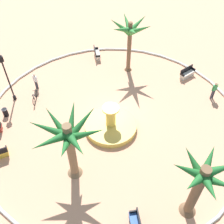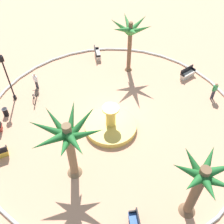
% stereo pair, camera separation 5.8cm
% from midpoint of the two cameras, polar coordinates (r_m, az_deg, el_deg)
% --- Properties ---
extents(ground_plane, '(80.00, 80.00, 0.00)m').
position_cam_midpoint_polar(ground_plane, '(20.84, 0.19, -1.33)').
color(ground_plane, tan).
extents(plaza_curb, '(20.39, 20.39, 0.20)m').
position_cam_midpoint_polar(plaza_curb, '(20.77, 0.19, -1.14)').
color(plaza_curb, silver).
rests_on(plaza_curb, ground).
extents(fountain, '(3.98, 3.98, 2.16)m').
position_cam_midpoint_polar(fountain, '(19.92, -0.19, -2.87)').
color(fountain, gold).
rests_on(fountain, ground).
extents(palm_tree_near_fountain, '(4.02, 3.83, 5.14)m').
position_cam_midpoint_polar(palm_tree_near_fountain, '(23.65, 4.07, 16.93)').
color(palm_tree_near_fountain, brown).
rests_on(palm_tree_near_fountain, ground).
extents(palm_tree_by_curb, '(3.37, 3.32, 4.80)m').
position_cam_midpoint_polar(palm_tree_by_curb, '(14.27, 18.93, -14.31)').
color(palm_tree_by_curb, brown).
rests_on(palm_tree_by_curb, ground).
extents(palm_tree_mid_plaza, '(4.46, 4.43, 4.96)m').
position_cam_midpoint_polar(palm_tree_mid_plaza, '(15.02, -9.47, -5.78)').
color(palm_tree_mid_plaza, brown).
rests_on(palm_tree_mid_plaza, ground).
extents(bench_east, '(1.60, 0.51, 1.00)m').
position_cam_midpoint_polar(bench_east, '(25.58, 16.25, 7.97)').
color(bench_east, beige).
rests_on(bench_east, ground).
extents(bench_north, '(1.18, 1.65, 1.00)m').
position_cam_midpoint_polar(bench_north, '(27.35, -3.19, 12.51)').
color(bench_north, beige).
rests_on(bench_north, ground).
extents(lamppost, '(0.32, 0.32, 4.44)m').
position_cam_midpoint_polar(lamppost, '(22.42, -22.01, 7.64)').
color(lamppost, black).
rests_on(lamppost, ground).
extents(trash_bin, '(0.46, 0.46, 0.73)m').
position_cam_midpoint_polar(trash_bin, '(22.45, -22.25, 0.03)').
color(trash_bin, black).
rests_on(trash_bin, ground).
extents(bicycle_red_frame, '(1.03, 1.45, 0.94)m').
position_cam_midpoint_polar(bicycle_red_frame, '(22.99, -16.43, 3.17)').
color(bicycle_red_frame, black).
rests_on(bicycle_red_frame, ground).
extents(person_cyclist_helmet, '(0.29, 0.51, 1.59)m').
position_cam_midpoint_polar(person_cyclist_helmet, '(23.94, -16.32, 6.71)').
color(person_cyclist_helmet, '#33333D').
rests_on(person_cyclist_helmet, ground).
extents(person_cyclist_photo, '(0.51, 0.29, 1.71)m').
position_cam_midpoint_polar(person_cyclist_photo, '(23.48, 21.58, 4.48)').
color(person_cyclist_photo, '#33333D').
rests_on(person_cyclist_photo, ground).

